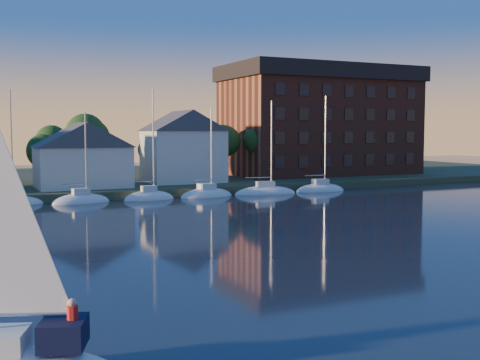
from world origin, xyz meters
TOP-DOWN VIEW (x-y plane):
  - ground at (0.00, 0.00)m, footprint 260.00×260.00m
  - shoreline_land at (0.00, 75.00)m, footprint 160.00×50.00m
  - wooden_dock at (0.00, 52.00)m, footprint 120.00×3.00m
  - clubhouse_centre at (-6.00, 57.00)m, footprint 11.55×8.40m
  - clubhouse_east at (8.00, 59.00)m, footprint 10.50×8.40m
  - condo_block at (34.00, 64.95)m, footprint 31.00×17.00m
  - tree_line at (2.00, 63.00)m, footprint 93.40×5.40m
  - moored_fleet at (-8.00, 49.00)m, footprint 71.50×2.40m

SIDE VIEW (x-z plane):
  - ground at x=0.00m, z-range 0.00..0.00m
  - shoreline_land at x=0.00m, z-range -1.00..1.00m
  - wooden_dock at x=0.00m, z-range -0.50..0.50m
  - moored_fleet at x=-8.00m, z-range -5.93..6.12m
  - clubhouse_centre at x=-6.00m, z-range 1.09..9.17m
  - clubhouse_east at x=8.00m, z-range 1.10..10.90m
  - tree_line at x=2.00m, z-range 2.73..11.63m
  - condo_block at x=34.00m, z-range 1.09..18.49m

